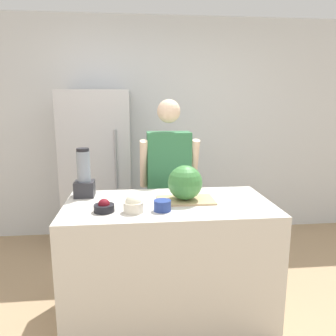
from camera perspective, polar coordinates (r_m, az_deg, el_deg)
The scene contains 10 objects.
wall_back at distance 4.02m, azimuth -2.50°, elevation 6.81°, with size 8.00×0.06×2.60m.
counter_island at distance 2.58m, azimuth 0.09°, elevation -15.66°, with size 1.51×0.78×0.90m.
refrigerator at distance 3.73m, azimuth -12.07°, elevation -0.45°, with size 0.73×0.67×1.75m.
person at distance 3.12m, azimuth 0.13°, elevation -2.99°, with size 0.54×0.26×1.65m.
cutting_board at distance 2.44m, azimuth 3.10°, elevation -5.61°, with size 0.42×0.25×0.01m.
watermelon at distance 2.40m, azimuth 2.99°, elevation -2.56°, with size 0.25×0.25×0.25m.
bowl_cherries at distance 2.24m, azimuth -11.07°, elevation -6.66°, with size 0.14×0.14×0.09m.
bowl_cream at distance 2.20m, azimuth -6.03°, elevation -6.33°, with size 0.13×0.13×0.12m.
bowl_small_blue at distance 2.22m, azimuth -0.99°, elevation -6.56°, with size 0.12×0.12×0.07m.
blender at distance 2.61m, azimuth -14.41°, elevation -1.57°, with size 0.15×0.15×0.38m.
Camera 1 is at (-0.24, -1.89, 1.63)m, focal length 35.00 mm.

